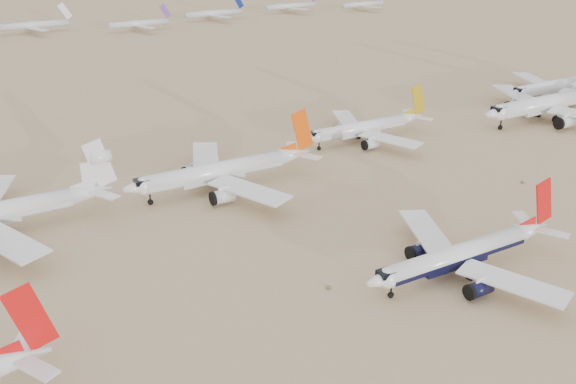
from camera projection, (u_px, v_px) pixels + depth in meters
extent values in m
plane|color=#9B815A|center=(509.00, 281.00, 117.91)|extent=(7000.00, 7000.00, 0.00)
cylinder|color=white|center=(457.00, 255.00, 117.90)|extent=(31.98, 3.78, 3.78)
cube|color=black|center=(457.00, 257.00, 118.10)|extent=(31.34, 3.84, 0.85)
sphere|color=white|center=(388.00, 278.00, 110.64)|extent=(3.78, 3.78, 3.78)
cube|color=black|center=(386.00, 273.00, 109.95)|extent=(2.65, 2.46, 0.94)
cone|color=white|center=(532.00, 229.00, 126.77)|extent=(7.99, 3.78, 3.78)
cube|color=white|center=(513.00, 283.00, 110.41)|extent=(12.35, 19.46, 0.59)
cube|color=white|center=(553.00, 233.00, 124.37)|extent=(5.08, 6.64, 0.23)
cylinder|color=black|center=(480.00, 289.00, 111.83)|extent=(4.44, 2.72, 2.72)
cube|color=white|center=(426.00, 231.00, 128.18)|extent=(12.35, 19.46, 0.59)
cube|color=white|center=(523.00, 218.00, 130.20)|extent=(5.08, 6.64, 0.23)
cylinder|color=black|center=(420.00, 250.00, 124.29)|extent=(4.44, 2.72, 2.72)
cube|color=red|center=(544.00, 201.00, 125.54)|extent=(6.06, 0.30, 9.99)
cylinder|color=black|center=(391.00, 295.00, 112.60)|extent=(1.13, 0.47, 1.13)
cylinder|color=black|center=(470.00, 276.00, 117.86)|extent=(1.59, 0.94, 1.59)
cylinder|color=black|center=(450.00, 263.00, 122.05)|extent=(1.59, 0.94, 1.59)
cone|color=white|center=(19.00, 359.00, 89.61)|extent=(8.74, 4.19, 4.19)
cube|color=white|center=(37.00, 368.00, 86.98)|extent=(5.55, 7.26, 0.25)
cube|color=white|center=(26.00, 336.00, 93.36)|extent=(5.55, 7.26, 0.25)
cube|color=red|center=(30.00, 317.00, 88.26)|extent=(6.63, 0.34, 10.92)
cylinder|color=white|center=(545.00, 103.00, 204.37)|extent=(40.91, 4.96, 4.96)
cube|color=silver|center=(545.00, 105.00, 204.62)|extent=(40.09, 5.03, 1.12)
sphere|color=white|center=(500.00, 113.00, 195.07)|extent=(4.96, 4.96, 4.96)
cube|color=black|center=(498.00, 109.00, 194.18)|extent=(3.47, 3.22, 1.24)
cylinder|color=silver|center=(566.00, 122.00, 196.58)|extent=(5.68, 3.57, 3.57)
cube|color=white|center=(517.00, 94.00, 217.58)|extent=(15.80, 24.90, 0.77)
cylinder|color=silver|center=(514.00, 106.00, 212.62)|extent=(5.68, 3.57, 3.57)
cylinder|color=black|center=(500.00, 127.00, 197.65)|extent=(1.49, 0.62, 1.49)
cylinder|color=black|center=(556.00, 119.00, 204.29)|extent=(2.08, 1.24, 2.08)
cylinder|color=black|center=(538.00, 114.00, 209.79)|extent=(2.08, 1.24, 2.08)
cylinder|color=white|center=(361.00, 128.00, 186.09)|extent=(30.47, 3.70, 3.70)
cube|color=silver|center=(361.00, 129.00, 186.27)|extent=(29.86, 3.76, 0.83)
sphere|color=white|center=(316.00, 136.00, 179.16)|extent=(3.70, 3.70, 3.70)
cube|color=black|center=(315.00, 133.00, 178.49)|extent=(2.59, 2.41, 0.93)
cone|color=white|center=(411.00, 117.00, 194.53)|extent=(7.62, 3.70, 3.70)
cube|color=white|center=(390.00, 139.00, 178.91)|extent=(11.77, 18.54, 0.57)
cube|color=white|center=(423.00, 118.00, 192.23)|extent=(4.84, 6.32, 0.22)
cylinder|color=silver|center=(371.00, 144.00, 180.28)|extent=(4.23, 2.67, 2.67)
cube|color=white|center=(346.00, 119.00, 195.93)|extent=(11.77, 18.54, 0.57)
cube|color=white|center=(408.00, 112.00, 197.81)|extent=(4.84, 6.32, 0.22)
cylinder|color=silver|center=(341.00, 129.00, 192.23)|extent=(4.23, 2.67, 2.67)
cube|color=gold|center=(418.00, 99.00, 193.35)|extent=(5.77, 0.30, 9.52)
cylinder|color=black|center=(319.00, 148.00, 181.09)|extent=(1.11, 0.46, 1.11)
cylinder|color=black|center=(369.00, 141.00, 186.02)|extent=(1.56, 0.93, 1.56)
cylinder|color=black|center=(359.00, 136.00, 190.13)|extent=(1.56, 0.93, 1.56)
cylinder|color=white|center=(215.00, 171.00, 153.62)|extent=(35.26, 4.31, 4.31)
cube|color=silver|center=(216.00, 173.00, 153.84)|extent=(34.56, 4.37, 0.97)
sphere|color=white|center=(144.00, 186.00, 145.61)|extent=(4.31, 4.31, 4.31)
cube|color=black|center=(141.00, 182.00, 144.83)|extent=(3.02, 2.80, 1.08)
cone|color=white|center=(294.00, 154.00, 163.40)|extent=(8.82, 4.31, 4.31)
cube|color=white|center=(249.00, 190.00, 145.31)|extent=(13.62, 21.46, 0.67)
cube|color=white|center=(308.00, 156.00, 160.73)|extent=(5.60, 7.32, 0.26)
cylinder|color=silver|center=(224.00, 196.00, 146.90)|extent=(4.90, 3.10, 3.10)
cube|color=white|center=(206.00, 156.00, 165.02)|extent=(13.62, 21.46, 0.67)
cube|color=white|center=(292.00, 146.00, 167.19)|extent=(5.60, 7.32, 0.26)
cylinder|color=silver|center=(195.00, 171.00, 160.75)|extent=(4.90, 3.10, 3.10)
cube|color=#ED4F08|center=(302.00, 130.00, 162.02)|extent=(6.68, 0.34, 11.01)
cylinder|color=black|center=(150.00, 202.00, 147.85)|extent=(1.29, 0.54, 1.29)
cylinder|color=black|center=(227.00, 190.00, 153.54)|extent=(1.81, 1.08, 1.81)
cylinder|color=black|center=(217.00, 181.00, 158.33)|extent=(1.81, 1.08, 1.81)
cone|color=white|center=(92.00, 192.00, 141.68)|extent=(9.09, 4.35, 4.35)
cube|color=white|center=(6.00, 241.00, 123.06)|extent=(14.04, 22.12, 0.68)
cube|color=white|center=(104.00, 195.00, 138.94)|extent=(5.77, 7.54, 0.26)
cube|color=white|center=(94.00, 181.00, 145.58)|extent=(5.77, 7.54, 0.26)
cube|color=white|center=(100.00, 163.00, 140.28)|extent=(6.89, 0.35, 11.35)
cylinder|color=white|center=(100.00, 157.00, 139.82)|extent=(4.54, 2.82, 2.82)
cylinder|color=white|center=(556.00, 86.00, 227.00)|extent=(36.17, 4.37, 4.37)
cube|color=silver|center=(556.00, 87.00, 227.22)|extent=(35.45, 4.43, 0.98)
sphere|color=white|center=(520.00, 92.00, 218.78)|extent=(4.37, 4.37, 4.37)
cube|color=black|center=(520.00, 89.00, 217.99)|extent=(3.06, 2.84, 1.09)
cylinder|color=silver|center=(573.00, 100.00, 220.12)|extent=(5.02, 3.15, 3.15)
cube|color=white|center=(533.00, 79.00, 238.67)|extent=(13.97, 22.01, 0.68)
cylinder|color=silver|center=(531.00, 88.00, 234.28)|extent=(5.02, 3.15, 3.15)
cylinder|color=black|center=(521.00, 104.00, 221.05)|extent=(1.31, 0.55, 1.31)
cylinder|color=black|center=(564.00, 98.00, 226.93)|extent=(1.83, 1.09, 1.83)
cylinder|color=black|center=(550.00, 94.00, 231.78)|extent=(1.83, 1.09, 1.83)
cylinder|color=silver|center=(33.00, 25.00, 348.15)|extent=(37.55, 3.71, 3.71)
cube|color=white|center=(65.00, 11.00, 353.64)|extent=(7.48, 0.37, 9.42)
cube|color=silver|center=(37.00, 29.00, 340.68)|extent=(9.89, 17.28, 0.37)
cube|color=silver|center=(30.00, 24.00, 356.08)|extent=(9.89, 17.28, 0.37)
cylinder|color=silver|center=(139.00, 24.00, 354.26)|extent=(33.48, 3.31, 3.31)
cube|color=#703D98|center=(165.00, 11.00, 359.15)|extent=(6.67, 0.33, 8.40)
cube|color=silver|center=(144.00, 27.00, 347.60)|extent=(8.82, 15.41, 0.33)
cube|color=silver|center=(134.00, 22.00, 361.33)|extent=(8.82, 15.41, 0.33)
cylinder|color=silver|center=(214.00, 13.00, 387.77)|extent=(35.70, 3.53, 3.53)
cube|color=navy|center=(238.00, 1.00, 392.98)|extent=(7.11, 0.35, 8.95)
cube|color=silver|center=(220.00, 16.00, 380.66)|extent=(9.41, 16.43, 0.35)
cube|color=silver|center=(208.00, 12.00, 395.31)|extent=(9.41, 16.43, 0.35)
cylinder|color=silver|center=(290.00, 6.00, 416.53)|extent=(35.00, 3.46, 3.46)
cube|color=silver|center=(298.00, 9.00, 409.56)|extent=(9.22, 16.11, 0.35)
cube|color=silver|center=(284.00, 5.00, 423.92)|extent=(9.22, 16.11, 0.35)
cylinder|color=silver|center=(363.00, 4.00, 425.13)|extent=(31.60, 3.12, 3.12)
cube|color=silver|center=(370.00, 7.00, 418.84)|extent=(8.33, 14.55, 0.31)
cube|color=silver|center=(356.00, 4.00, 431.80)|extent=(8.33, 14.55, 0.31)
ellipsoid|color=brown|center=(328.00, 287.00, 115.38)|extent=(0.98, 0.98, 0.54)
ellipsoid|color=brown|center=(522.00, 182.00, 159.60)|extent=(0.98, 0.98, 0.54)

